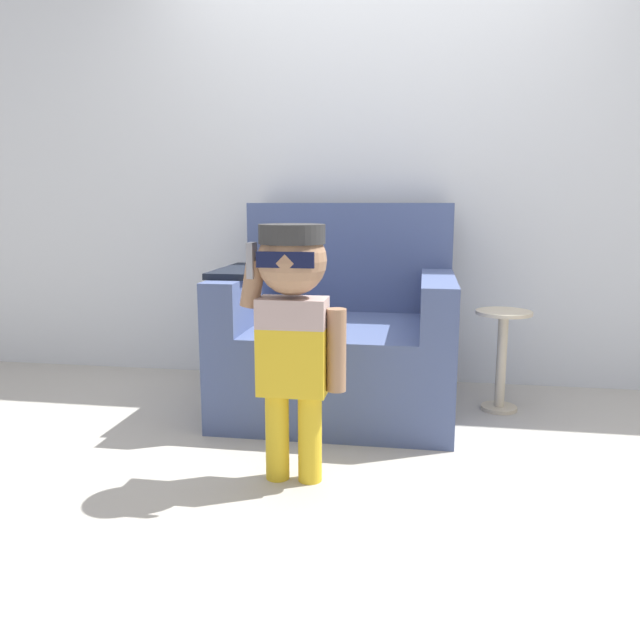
# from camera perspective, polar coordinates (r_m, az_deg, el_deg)

# --- Properties ---
(ground_plane) EXTENTS (10.00, 10.00, 0.00)m
(ground_plane) POSITION_cam_1_polar(r_m,az_deg,el_deg) (3.07, 3.48, -9.48)
(ground_plane) COLOR #ADA89E
(wall_back) EXTENTS (10.00, 0.05, 2.60)m
(wall_back) POSITION_cam_1_polar(r_m,az_deg,el_deg) (3.74, 5.10, 14.33)
(wall_back) COLOR silver
(wall_back) RESTS_ON ground_plane
(armchair) EXTENTS (1.16, 1.03, 1.06)m
(armchair) POSITION_cam_1_polar(r_m,az_deg,el_deg) (3.28, 1.93, -1.56)
(armchair) COLOR #475684
(armchair) RESTS_ON ground_plane
(person_child) EXTENTS (0.40, 0.30, 0.98)m
(person_child) POSITION_cam_1_polar(r_m,az_deg,el_deg) (2.31, -2.47, 0.61)
(person_child) COLOR gold
(person_child) RESTS_ON ground_plane
(side_table) EXTENTS (0.28, 0.28, 0.52)m
(side_table) POSITION_cam_1_polar(r_m,az_deg,el_deg) (3.32, 16.30, -2.73)
(side_table) COLOR beige
(side_table) RESTS_ON ground_plane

